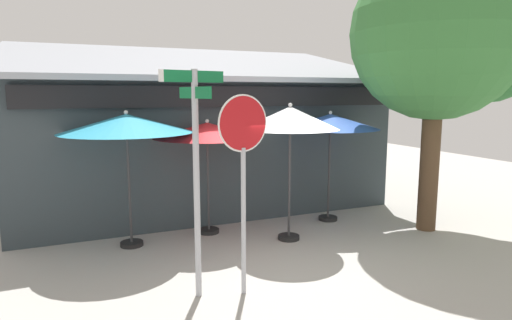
% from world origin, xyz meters
% --- Properties ---
extents(ground_plane, '(28.00, 28.00, 0.10)m').
position_xyz_m(ground_plane, '(0.00, 0.00, -0.05)').
color(ground_plane, '#ADA8A0').
extents(cafe_building, '(9.49, 5.36, 4.38)m').
position_xyz_m(cafe_building, '(-0.44, 4.52, 1.72)').
color(cafe_building, '#333D42').
rests_on(cafe_building, ground).
extents(street_sign_post, '(0.95, 0.89, 3.28)m').
position_xyz_m(street_sign_post, '(-2.01, -1.03, 2.00)').
color(street_sign_post, '#A8AAB2').
rests_on(street_sign_post, ground).
extents(stop_sign, '(0.80, 0.18, 2.94)m').
position_xyz_m(stop_sign, '(-1.37, -1.22, 2.07)').
color(stop_sign, '#A8AAB2').
rests_on(stop_sign, ground).
extents(patio_umbrella_teal_left, '(2.49, 2.49, 2.64)m').
position_xyz_m(patio_umbrella_teal_left, '(-2.63, 1.55, 2.38)').
color(patio_umbrella_teal_left, black).
rests_on(patio_umbrella_teal_left, ground).
extents(patio_umbrella_crimson_center, '(2.24, 2.24, 2.43)m').
position_xyz_m(patio_umbrella_crimson_center, '(-1.00, 1.73, 2.18)').
color(patio_umbrella_crimson_center, black).
rests_on(patio_umbrella_crimson_center, ground).
extents(patio_umbrella_ivory_right, '(1.95, 1.95, 2.77)m').
position_xyz_m(patio_umbrella_ivory_right, '(0.37, 0.68, 2.45)').
color(patio_umbrella_ivory_right, black).
rests_on(patio_umbrella_ivory_right, ground).
extents(patio_umbrella_royal_blue_far_right, '(2.24, 2.24, 2.57)m').
position_xyz_m(patio_umbrella_royal_blue_far_right, '(1.86, 1.54, 2.30)').
color(patio_umbrella_royal_blue_far_right, black).
rests_on(patio_umbrella_royal_blue_far_right, ground).
extents(shade_tree, '(3.83, 3.57, 5.96)m').
position_xyz_m(shade_tree, '(3.63, 0.01, 4.09)').
color(shade_tree, brown).
rests_on(shade_tree, ground).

